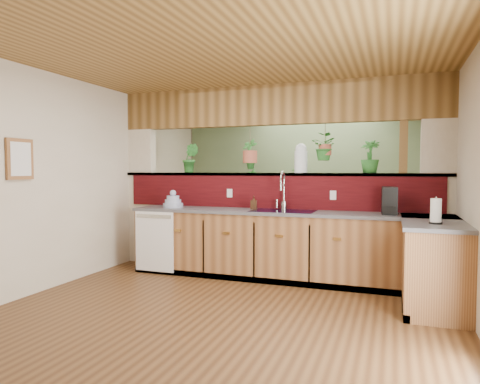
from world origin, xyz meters
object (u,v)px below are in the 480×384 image
(dish_stack, at_px, (173,202))
(shelving_console, at_px, (279,220))
(soap_dispenser, at_px, (254,203))
(paper_towel, at_px, (436,211))
(faucet, at_px, (283,189))
(coffee_maker, at_px, (389,202))
(glass_jar, at_px, (301,158))

(dish_stack, bearing_deg, shelving_console, 67.69)
(dish_stack, relative_size, soap_dispenser, 1.55)
(paper_towel, distance_m, shelving_console, 3.90)
(soap_dispenser, distance_m, paper_towel, 2.32)
(faucet, height_order, shelving_console, faucet)
(coffee_maker, distance_m, shelving_console, 3.01)
(glass_jar, bearing_deg, faucet, -130.97)
(soap_dispenser, height_order, glass_jar, glass_jar)
(dish_stack, bearing_deg, soap_dispenser, 5.40)
(faucet, relative_size, soap_dispenser, 2.83)
(dish_stack, relative_size, shelving_console, 0.18)
(soap_dispenser, relative_size, shelving_console, 0.12)
(faucet, bearing_deg, dish_stack, -173.05)
(dish_stack, relative_size, glass_jar, 0.71)
(faucet, distance_m, soap_dispenser, 0.43)
(glass_jar, bearing_deg, coffee_maker, -16.68)
(glass_jar, relative_size, shelving_console, 0.26)
(faucet, height_order, paper_towel, faucet)
(faucet, height_order, glass_jar, glass_jar)
(paper_towel, height_order, glass_jar, glass_jar)
(shelving_console, bearing_deg, dish_stack, -107.60)
(paper_towel, xyz_separation_m, glass_jar, (-1.59, 1.15, 0.57))
(paper_towel, relative_size, glass_jar, 0.67)
(soap_dispenser, xyz_separation_m, shelving_console, (-0.21, 2.20, -0.49))
(faucet, distance_m, coffee_maker, 1.35)
(shelving_console, bearing_deg, coffee_maker, -44.51)
(soap_dispenser, bearing_deg, glass_jar, 27.76)
(soap_dispenser, xyz_separation_m, paper_towel, (2.16, -0.85, 0.03))
(faucet, distance_m, glass_jar, 0.51)
(dish_stack, height_order, paper_towel, paper_towel)
(soap_dispenser, distance_m, glass_jar, 0.88)
(glass_jar, bearing_deg, soap_dispenser, -152.24)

